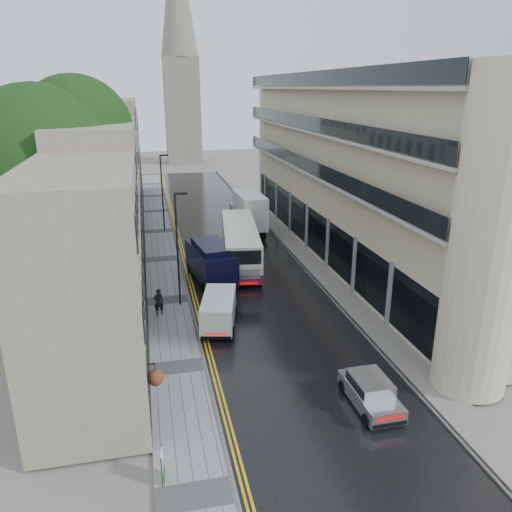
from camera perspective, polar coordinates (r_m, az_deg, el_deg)
name	(u,v)px	position (r m, az deg, el deg)	size (l,w,h in m)	color
road	(235,255)	(40.98, -2.42, 0.12)	(9.00, 85.00, 0.02)	black
left_sidewalk	(163,259)	(40.42, -10.61, -0.39)	(2.70, 85.00, 0.12)	gray
right_sidewalk	(298,250)	(42.20, 4.82, 0.70)	(1.80, 85.00, 0.12)	slate
old_shop_row	(111,182)	(41.45, -16.27, 8.16)	(4.50, 56.00, 12.00)	gray
modern_block	(365,168)	(40.97, 12.37, 9.78)	(8.00, 40.00, 14.00)	beige
church_spire	(179,44)	(93.29, -8.76, 22.79)	(6.40, 6.40, 40.00)	gray
tree_near	(46,198)	(31.88, -22.83, 6.18)	(10.56, 10.56, 13.89)	black
tree_far	(78,174)	(44.62, -19.66, 8.83)	(9.24, 9.24, 12.46)	black
cream_bus	(227,258)	(35.73, -3.37, -0.18)	(2.49, 10.94, 2.98)	white
white_lorry	(242,217)	(45.27, -1.63, 4.46)	(2.17, 7.24, 3.80)	white
silver_hatchback	(368,411)	(21.52, 12.66, -16.94)	(1.56, 3.58, 1.34)	silver
white_van	(202,322)	(27.57, -6.23, -7.49)	(1.76, 4.10, 1.86)	white
navy_van	(204,272)	(33.26, -5.96, -1.79)	(2.28, 5.70, 2.91)	black
pedestrian	(159,302)	(30.38, -11.07, -5.17)	(0.60, 0.40, 1.66)	black
lamp_post_near	(178,251)	(30.62, -8.95, 0.61)	(0.80, 0.18, 7.11)	#232325
lamp_post_far	(162,193)	(47.69, -10.66, 7.04)	(0.80, 0.18, 7.11)	black
estate_sign	(162,466)	(18.94, -10.66, -22.53)	(0.08, 0.68, 1.13)	silver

